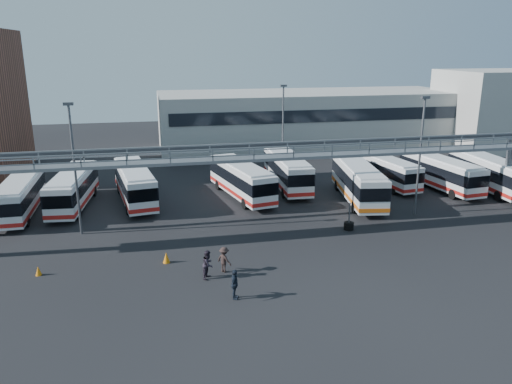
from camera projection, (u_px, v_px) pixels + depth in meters
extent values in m
plane|color=black|center=(308.00, 257.00, 34.75)|extent=(140.00, 140.00, 0.00)
cube|color=gray|center=(290.00, 157.00, 37.74)|extent=(50.00, 1.80, 0.22)
cube|color=gray|center=(294.00, 146.00, 36.68)|extent=(50.00, 0.10, 0.10)
cube|color=gray|center=(288.00, 142.00, 38.28)|extent=(50.00, 0.10, 0.10)
cube|color=#4C4F54|center=(277.00, 144.00, 41.44)|extent=(45.00, 0.50, 0.35)
cube|color=#9E9E99|center=(308.00, 120.00, 71.73)|extent=(42.00, 14.00, 8.00)
cube|color=#B2B2AD|center=(495.00, 110.00, 70.90)|extent=(14.00, 12.00, 11.00)
cylinder|color=#4C4F54|center=(75.00, 172.00, 37.65)|extent=(0.18, 0.18, 10.00)
cube|color=#4C4F54|center=(68.00, 104.00, 36.23)|extent=(0.70, 0.35, 0.22)
cylinder|color=#4C4F54|center=(420.00, 158.00, 42.34)|extent=(0.18, 0.18, 10.00)
cube|color=#4C4F54|center=(425.00, 97.00, 40.92)|extent=(0.70, 0.35, 0.22)
cylinder|color=#4C4F54|center=(283.00, 133.00, 54.82)|extent=(0.18, 0.18, 10.00)
cube|color=#4C4F54|center=(284.00, 86.00, 53.40)|extent=(0.70, 0.35, 0.22)
cube|color=silver|center=(20.00, 196.00, 43.02)|extent=(2.50, 10.40, 2.59)
cube|color=black|center=(19.00, 192.00, 42.94)|extent=(2.56, 10.46, 1.04)
cube|color=red|center=(21.00, 206.00, 43.28)|extent=(2.55, 10.45, 0.33)
cube|color=silver|center=(18.00, 181.00, 42.64)|extent=(2.25, 9.36, 0.15)
cylinder|color=black|center=(27.00, 221.00, 40.49)|extent=(0.30, 0.95, 0.94)
cylinder|color=black|center=(17.00, 200.00, 46.25)|extent=(0.30, 0.95, 0.94)
cylinder|color=black|center=(42.00, 198.00, 46.71)|extent=(0.30, 0.95, 0.94)
cube|color=silver|center=(73.00, 188.00, 45.14)|extent=(3.44, 10.91, 2.68)
cube|color=black|center=(73.00, 185.00, 45.05)|extent=(3.50, 10.98, 1.07)
cube|color=red|center=(74.00, 198.00, 45.41)|extent=(3.49, 10.97, 0.34)
cube|color=silver|center=(71.00, 173.00, 44.74)|extent=(3.09, 9.82, 0.16)
cylinder|color=black|center=(52.00, 214.00, 42.10)|extent=(0.38, 1.00, 0.98)
cylinder|color=black|center=(78.00, 213.00, 42.35)|extent=(0.38, 1.00, 0.98)
cylinder|color=black|center=(71.00, 192.00, 48.65)|extent=(0.38, 1.00, 0.98)
cylinder|color=black|center=(94.00, 191.00, 48.90)|extent=(0.38, 1.00, 0.98)
cube|color=silver|center=(135.00, 183.00, 46.60)|extent=(4.14, 11.32, 2.77)
cube|color=black|center=(134.00, 180.00, 46.50)|extent=(4.21, 11.39, 1.11)
cube|color=red|center=(135.00, 193.00, 46.87)|extent=(4.20, 11.38, 0.35)
cube|color=silver|center=(134.00, 168.00, 46.19)|extent=(3.73, 10.19, 0.16)
cylinder|color=black|center=(128.00, 209.00, 43.40)|extent=(0.45, 1.04, 1.01)
cylinder|color=black|center=(154.00, 206.00, 44.17)|extent=(0.45, 1.04, 1.01)
cylinder|color=black|center=(119.00, 188.00, 49.77)|extent=(0.45, 1.04, 1.01)
cylinder|color=black|center=(142.00, 186.00, 50.54)|extent=(0.45, 1.04, 1.01)
cube|color=silver|center=(241.00, 179.00, 48.08)|extent=(4.72, 11.26, 2.75)
cube|color=black|center=(241.00, 176.00, 47.99)|extent=(4.79, 11.33, 1.10)
cube|color=red|center=(241.00, 189.00, 48.35)|extent=(4.78, 11.32, 0.35)
cube|color=silver|center=(241.00, 165.00, 47.68)|extent=(4.25, 10.13, 0.16)
cylinder|color=black|center=(245.00, 204.00, 44.93)|extent=(0.50, 1.04, 1.00)
cylinder|color=black|center=(267.00, 201.00, 45.81)|extent=(0.50, 1.04, 1.00)
cylinder|color=black|center=(218.00, 185.00, 51.09)|extent=(0.50, 1.04, 1.00)
cylinder|color=black|center=(239.00, 183.00, 51.97)|extent=(0.50, 1.04, 1.00)
cube|color=silver|center=(287.00, 170.00, 51.37)|extent=(2.93, 11.36, 2.82)
cube|color=black|center=(287.00, 167.00, 51.28)|extent=(3.00, 11.42, 1.13)
cube|color=red|center=(287.00, 180.00, 51.65)|extent=(2.99, 11.41, 0.36)
cube|color=silver|center=(287.00, 156.00, 50.95)|extent=(2.64, 10.22, 0.16)
cylinder|color=black|center=(284.00, 193.00, 48.14)|extent=(0.34, 1.03, 1.03)
cylinder|color=black|center=(307.00, 192.00, 48.54)|extent=(0.34, 1.03, 1.03)
cylinder|color=black|center=(269.00, 175.00, 54.96)|extent=(0.34, 1.03, 1.03)
cylinder|color=black|center=(289.00, 174.00, 55.36)|extent=(0.34, 1.03, 1.03)
cube|color=silver|center=(358.00, 181.00, 46.98)|extent=(4.40, 11.74, 2.87)
cube|color=black|center=(358.00, 178.00, 46.88)|extent=(4.47, 11.81, 1.15)
cube|color=orange|center=(358.00, 192.00, 47.26)|extent=(4.46, 11.80, 0.37)
cube|color=silver|center=(359.00, 166.00, 46.55)|extent=(3.96, 10.57, 0.17)
cylinder|color=black|center=(354.00, 208.00, 43.78)|extent=(0.47, 1.08, 1.04)
cylinder|color=black|center=(381.00, 207.00, 43.90)|extent=(0.47, 1.08, 1.04)
cylinder|color=black|center=(337.00, 185.00, 50.83)|extent=(0.47, 1.08, 1.04)
cylinder|color=black|center=(360.00, 185.00, 50.94)|extent=(0.47, 1.08, 1.04)
cube|color=silver|center=(385.00, 170.00, 52.31)|extent=(3.54, 10.17, 2.49)
cube|color=black|center=(385.00, 167.00, 52.23)|extent=(3.61, 10.24, 1.00)
cube|color=red|center=(384.00, 178.00, 52.56)|extent=(3.59, 10.22, 0.32)
cube|color=silver|center=(386.00, 158.00, 51.94)|extent=(3.18, 9.15, 0.14)
cylinder|color=black|center=(394.00, 190.00, 49.44)|extent=(0.39, 0.93, 0.91)
cylinder|color=black|center=(411.00, 188.00, 50.09)|extent=(0.39, 0.93, 0.91)
cylinder|color=black|center=(360.00, 175.00, 55.21)|extent=(0.39, 0.93, 0.91)
cylinder|color=black|center=(376.00, 174.00, 55.86)|extent=(0.39, 0.93, 0.91)
cube|color=silver|center=(440.00, 172.00, 50.92)|extent=(3.66, 10.91, 2.67)
cube|color=black|center=(441.00, 169.00, 50.84)|extent=(3.73, 10.98, 1.07)
cube|color=red|center=(439.00, 181.00, 51.19)|extent=(3.72, 10.96, 0.34)
cube|color=silver|center=(442.00, 159.00, 50.53)|extent=(3.29, 9.82, 0.16)
cylinder|color=black|center=(453.00, 194.00, 47.83)|extent=(0.40, 1.00, 0.97)
cylinder|color=black|center=(471.00, 192.00, 48.51)|extent=(0.40, 1.00, 0.97)
cylinder|color=black|center=(410.00, 177.00, 54.06)|extent=(0.40, 1.00, 0.97)
cylinder|color=black|center=(427.00, 176.00, 54.74)|extent=(0.40, 1.00, 0.97)
cube|color=silver|center=(489.00, 173.00, 50.43)|extent=(3.13, 11.33, 2.80)
cube|color=black|center=(489.00, 169.00, 50.34)|extent=(3.19, 11.40, 1.12)
cube|color=red|center=(487.00, 182.00, 50.70)|extent=(3.18, 11.39, 0.36)
cube|color=silver|center=(491.00, 158.00, 50.01)|extent=(2.81, 10.20, 0.16)
cylinder|color=black|center=(498.00, 196.00, 47.23)|extent=(0.36, 1.03, 1.02)
cylinder|color=black|center=(457.00, 177.00, 54.03)|extent=(0.36, 1.03, 1.02)
cylinder|color=black|center=(477.00, 176.00, 54.38)|extent=(0.36, 1.03, 1.02)
imported|color=#241D29|center=(208.00, 264.00, 31.34)|extent=(1.05, 1.13, 1.86)
imported|color=#2D201E|center=(224.00, 260.00, 32.22)|extent=(1.19, 1.25, 1.71)
imported|color=#1B2331|center=(235.00, 284.00, 28.72)|extent=(0.78, 1.15, 1.82)
cone|color=orange|center=(38.00, 271.00, 31.87)|extent=(0.42, 0.42, 0.63)
cone|color=orange|center=(166.00, 257.00, 33.72)|extent=(0.60, 0.60, 0.75)
cylinder|color=black|center=(349.00, 228.00, 39.91)|extent=(0.79, 0.79, 0.19)
cylinder|color=black|center=(349.00, 226.00, 39.86)|extent=(0.79, 0.79, 0.19)
cylinder|color=black|center=(349.00, 223.00, 39.80)|extent=(0.79, 0.79, 0.19)
cylinder|color=#4C4F54|center=(349.00, 216.00, 39.63)|extent=(0.11, 0.11, 2.25)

